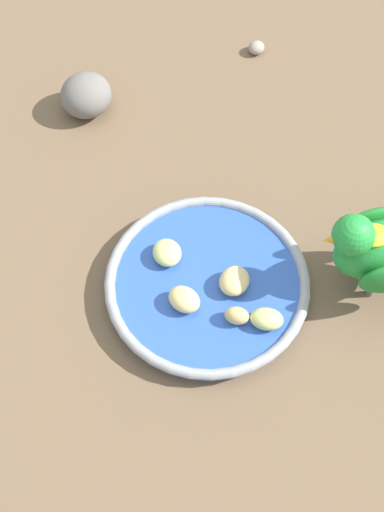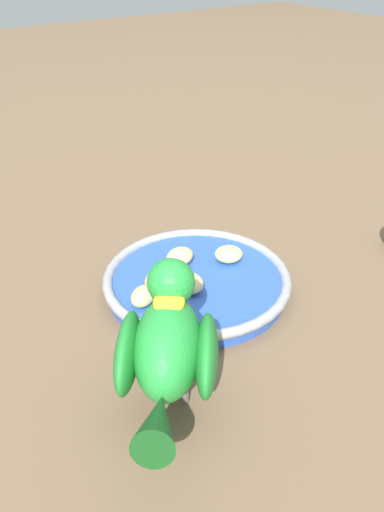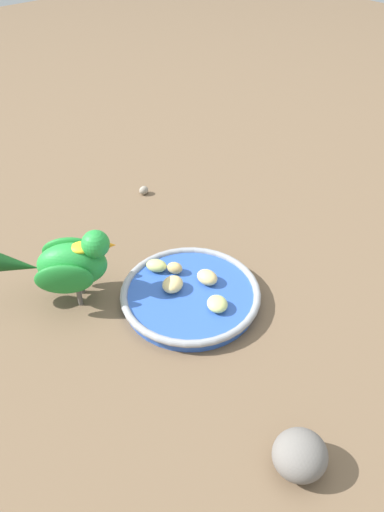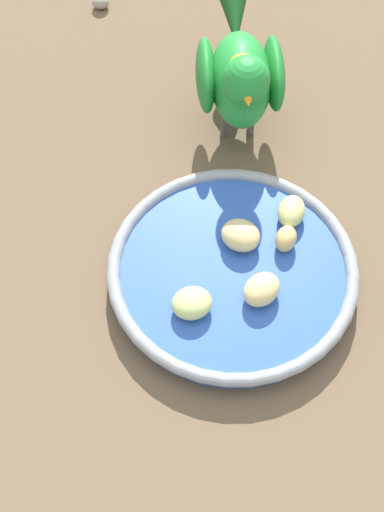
{
  "view_description": "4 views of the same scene",
  "coord_description": "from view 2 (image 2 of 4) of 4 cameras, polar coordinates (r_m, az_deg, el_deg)",
  "views": [
    {
      "loc": [
        -0.3,
        -0.24,
        0.69
      ],
      "look_at": [
        -0.02,
        0.03,
        0.04
      ],
      "focal_mm": 50.34,
      "sensor_mm": 36.0,
      "label": 1
    },
    {
      "loc": [
        0.39,
        -0.3,
        0.37
      ],
      "look_at": [
        -0.03,
        -0.0,
        0.05
      ],
      "focal_mm": 36.94,
      "sensor_mm": 36.0,
      "label": 2
    },
    {
      "loc": [
        0.34,
        0.42,
        0.55
      ],
      "look_at": [
        -0.05,
        -0.03,
        0.06
      ],
      "focal_mm": 34.52,
      "sensor_mm": 36.0,
      "label": 3
    },
    {
      "loc": [
        -0.25,
        0.23,
        0.55
      ],
      "look_at": [
        -0.0,
        0.03,
        0.04
      ],
      "focal_mm": 49.99,
      "sensor_mm": 36.0,
      "label": 4
    }
  ],
  "objects": [
    {
      "name": "parrot",
      "position": [
        0.44,
        -2.67,
        -9.67
      ],
      "size": [
        0.16,
        0.14,
        0.13
      ],
      "rotation": [
        0.0,
        0.0,
        2.48
      ],
      "color": "#59544C",
      "rests_on": "ground_plane"
    },
    {
      "name": "apple_piece_4",
      "position": [
        0.59,
        -4.18,
        -2.65
      ],
      "size": [
        0.03,
        0.03,
        0.02
      ],
      "primitive_type": "ellipsoid",
      "rotation": [
        0.0,
        0.0,
        2.12
      ],
      "color": "tan",
      "rests_on": "feeding_bowl"
    },
    {
      "name": "apple_piece_3",
      "position": [
        0.63,
        -1.2,
        -0.02
      ],
      "size": [
        0.03,
        0.04,
        0.02
      ],
      "primitive_type": "ellipsoid",
      "rotation": [
        0.0,
        0.0,
        4.84
      ],
      "color": "#E5C67F",
      "rests_on": "feeding_bowl"
    },
    {
      "name": "apple_piece_0",
      "position": [
        0.64,
        3.99,
        0.2
      ],
      "size": [
        0.04,
        0.04,
        0.02
      ],
      "primitive_type": "ellipsoid",
      "rotation": [
        0.0,
        0.0,
        1.15
      ],
      "color": "#C6D17A",
      "rests_on": "feeding_bowl"
    },
    {
      "name": "ground_plane",
      "position": [
        0.61,
        1.84,
        -4.82
      ],
      "size": [
        4.0,
        4.0,
        0.0
      ],
      "primitive_type": "plane",
      "color": "brown"
    },
    {
      "name": "feeding_bowl",
      "position": [
        0.62,
        0.47,
        -2.79
      ],
      "size": [
        0.22,
        0.22,
        0.02
      ],
      "color": "#2D56B7",
      "rests_on": "ground_plane"
    },
    {
      "name": "apple_piece_1",
      "position": [
        0.57,
        -5.32,
        -4.34
      ],
      "size": [
        0.04,
        0.04,
        0.02
      ],
      "primitive_type": "ellipsoid",
      "rotation": [
        0.0,
        0.0,
        5.31
      ],
      "color": "#C6D17A",
      "rests_on": "feeding_bowl"
    },
    {
      "name": "apple_piece_2",
      "position": [
        0.59,
        -0.38,
        -2.95
      ],
      "size": [
        0.04,
        0.04,
        0.02
      ],
      "primitive_type": "ellipsoid",
      "rotation": [
        0.0,
        0.0,
        3.43
      ],
      "color": "#E5C67F",
      "rests_on": "feeding_bowl"
    }
  ]
}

